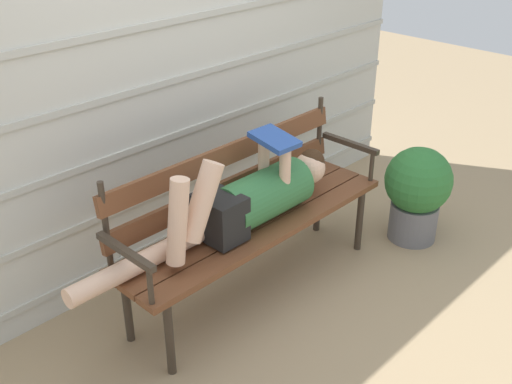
% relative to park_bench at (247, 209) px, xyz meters
% --- Properties ---
extents(ground_plane, '(12.00, 12.00, 0.00)m').
position_rel_park_bench_xyz_m(ground_plane, '(0.00, -0.19, -0.52)').
color(ground_plane, tan).
extents(house_siding, '(4.12, 0.08, 2.31)m').
position_rel_park_bench_xyz_m(house_siding, '(0.00, 0.59, 0.63)').
color(house_siding, beige).
rests_on(house_siding, ground).
extents(park_bench, '(1.77, 0.46, 0.94)m').
position_rel_park_bench_xyz_m(park_bench, '(0.00, 0.00, 0.00)').
color(park_bench, brown).
rests_on(park_bench, ground).
extents(reclining_person, '(1.70, 0.27, 0.52)m').
position_rel_park_bench_xyz_m(reclining_person, '(-0.07, -0.07, 0.11)').
color(reclining_person, '#33703D').
extents(potted_plant, '(0.44, 0.44, 0.65)m').
position_rel_park_bench_xyz_m(potted_plant, '(1.15, -0.42, -0.16)').
color(potted_plant, slate).
rests_on(potted_plant, ground).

